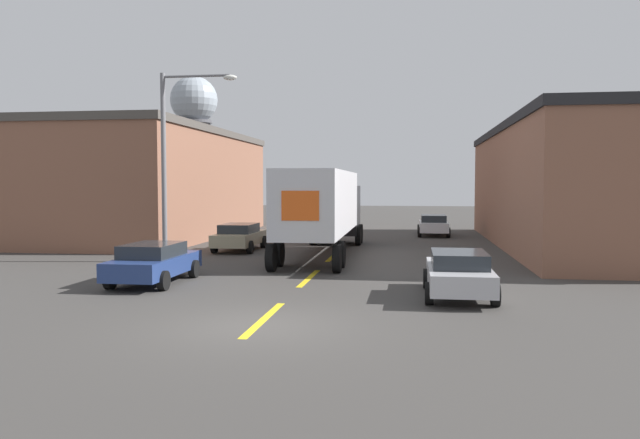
{
  "coord_description": "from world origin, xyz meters",
  "views": [
    {
      "loc": [
        3.46,
        -13.56,
        3.2
      ],
      "look_at": [
        0.24,
        8.25,
        1.96
      ],
      "focal_mm": 35.0,
      "sensor_mm": 36.0,
      "label": 1
    }
  ],
  "objects_px": {
    "semi_truck": "(324,205)",
    "water_tower": "(194,102)",
    "parked_car_right_near": "(459,273)",
    "parked_car_left_far": "(240,236)",
    "street_lamp": "(173,151)",
    "parked_car_left_near": "(154,262)",
    "parked_car_right_far": "(433,225)"
  },
  "relations": [
    {
      "from": "semi_truck",
      "to": "parked_car_left_near",
      "type": "height_order",
      "value": "semi_truck"
    },
    {
      "from": "semi_truck",
      "to": "street_lamp",
      "type": "relative_size",
      "value": 1.74
    },
    {
      "from": "parked_car_right_far",
      "to": "semi_truck",
      "type": "bearing_deg",
      "value": -114.81
    },
    {
      "from": "parked_car_right_far",
      "to": "street_lamp",
      "type": "bearing_deg",
      "value": -126.3
    },
    {
      "from": "parked_car_left_near",
      "to": "parked_car_right_far",
      "type": "distance_m",
      "value": 22.52
    },
    {
      "from": "semi_truck",
      "to": "parked_car_right_far",
      "type": "bearing_deg",
      "value": 64.55
    },
    {
      "from": "parked_car_left_near",
      "to": "parked_car_right_far",
      "type": "height_order",
      "value": "same"
    },
    {
      "from": "semi_truck",
      "to": "parked_car_right_near",
      "type": "height_order",
      "value": "semi_truck"
    },
    {
      "from": "parked_car_left_near",
      "to": "street_lamp",
      "type": "relative_size",
      "value": 0.55
    },
    {
      "from": "parked_car_right_near",
      "to": "water_tower",
      "type": "relative_size",
      "value": 0.29
    },
    {
      "from": "semi_truck",
      "to": "parked_car_left_near",
      "type": "relative_size",
      "value": 3.14
    },
    {
      "from": "semi_truck",
      "to": "street_lamp",
      "type": "distance_m",
      "value": 7.14
    },
    {
      "from": "parked_car_right_near",
      "to": "water_tower",
      "type": "bearing_deg",
      "value": 117.7
    },
    {
      "from": "parked_car_right_far",
      "to": "parked_car_left_far",
      "type": "bearing_deg",
      "value": -133.06
    },
    {
      "from": "parked_car_right_far",
      "to": "street_lamp",
      "type": "xyz_separation_m",
      "value": [
        -11.01,
        -14.98,
        3.87
      ]
    },
    {
      "from": "semi_truck",
      "to": "parked_car_right_far",
      "type": "relative_size",
      "value": 3.14
    },
    {
      "from": "parked_car_right_far",
      "to": "water_tower",
      "type": "relative_size",
      "value": 0.29
    },
    {
      "from": "water_tower",
      "to": "street_lamp",
      "type": "distance_m",
      "value": 43.47
    },
    {
      "from": "parked_car_left_near",
      "to": "water_tower",
      "type": "bearing_deg",
      "value": 108.2
    },
    {
      "from": "parked_car_left_far",
      "to": "parked_car_right_far",
      "type": "relative_size",
      "value": 1.0
    },
    {
      "from": "parked_car_left_near",
      "to": "street_lamp",
      "type": "bearing_deg",
      "value": 104.84
    },
    {
      "from": "water_tower",
      "to": "parked_car_right_near",
      "type": "bearing_deg",
      "value": -62.3
    },
    {
      "from": "water_tower",
      "to": "street_lamp",
      "type": "xyz_separation_m",
      "value": [
        13.68,
        -40.56,
        -7.53
      ]
    },
    {
      "from": "parked_car_left_near",
      "to": "street_lamp",
      "type": "distance_m",
      "value": 6.8
    },
    {
      "from": "parked_car_left_near",
      "to": "parked_car_left_far",
      "type": "bearing_deg",
      "value": 90.0
    },
    {
      "from": "parked_car_left_far",
      "to": "street_lamp",
      "type": "xyz_separation_m",
      "value": [
        -1.43,
        -4.74,
        3.87
      ]
    },
    {
      "from": "parked_car_right_near",
      "to": "street_lamp",
      "type": "height_order",
      "value": "street_lamp"
    },
    {
      "from": "parked_car_right_near",
      "to": "parked_car_left_far",
      "type": "bearing_deg",
      "value": 130.57
    },
    {
      "from": "parked_car_left_far",
      "to": "parked_car_right_near",
      "type": "distance_m",
      "value": 14.72
    },
    {
      "from": "semi_truck",
      "to": "parked_car_left_far",
      "type": "xyz_separation_m",
      "value": [
        -4.3,
        1.16,
        -1.57
      ]
    },
    {
      "from": "semi_truck",
      "to": "water_tower",
      "type": "relative_size",
      "value": 0.91
    },
    {
      "from": "parked_car_left_far",
      "to": "parked_car_right_far",
      "type": "height_order",
      "value": "same"
    }
  ]
}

